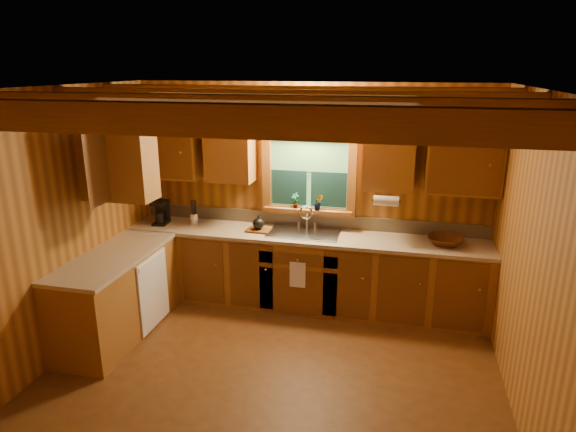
{
  "coord_description": "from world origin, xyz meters",
  "views": [
    {
      "loc": [
        1.08,
        -3.75,
        2.77
      ],
      "look_at": [
        0.0,
        0.8,
        1.35
      ],
      "focal_mm": 30.95,
      "sensor_mm": 36.0,
      "label": 1
    }
  ],
  "objects_px": {
    "cutting_board": "(258,230)",
    "sink": "(304,237)",
    "wicker_basket": "(445,241)",
    "coffee_maker": "(161,212)"
  },
  "relations": [
    {
      "from": "coffee_maker",
      "to": "wicker_basket",
      "type": "bearing_deg",
      "value": -4.14
    },
    {
      "from": "sink",
      "to": "wicker_basket",
      "type": "height_order",
      "value": "sink"
    },
    {
      "from": "sink",
      "to": "coffee_maker",
      "type": "height_order",
      "value": "sink"
    },
    {
      "from": "cutting_board",
      "to": "sink",
      "type": "bearing_deg",
      "value": 7.67
    },
    {
      "from": "cutting_board",
      "to": "wicker_basket",
      "type": "distance_m",
      "value": 2.11
    },
    {
      "from": "sink",
      "to": "cutting_board",
      "type": "bearing_deg",
      "value": -175.85
    },
    {
      "from": "coffee_maker",
      "to": "wicker_basket",
      "type": "relative_size",
      "value": 0.79
    },
    {
      "from": "sink",
      "to": "coffee_maker",
      "type": "distance_m",
      "value": 1.79
    },
    {
      "from": "sink",
      "to": "coffee_maker",
      "type": "bearing_deg",
      "value": -178.99
    },
    {
      "from": "sink",
      "to": "cutting_board",
      "type": "distance_m",
      "value": 0.54
    }
  ]
}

